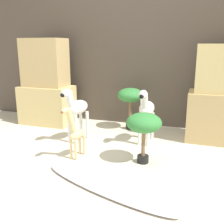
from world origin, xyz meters
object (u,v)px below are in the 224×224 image
object	(u,v)px
zebra_right	(146,109)
zebra_left	(76,108)
potted_palm_back	(144,125)
potted_palm_front	(130,97)
surfboard	(104,186)
giraffe_figurine	(75,132)

from	to	relation	value
zebra_right	zebra_left	bearing A→B (deg)	-165.71
zebra_left	potted_palm_back	bearing A→B (deg)	-20.49
zebra_right	zebra_left	distance (m)	0.85
potted_palm_front	surfboard	distance (m)	1.72
zebra_left	potted_palm_front	distance (m)	0.85
zebra_right	potted_palm_back	distance (m)	0.56
zebra_right	zebra_left	size ratio (longest dim) A/B	1.00
surfboard	potted_palm_front	bearing A→B (deg)	97.58
zebra_left	giraffe_figurine	bearing A→B (deg)	-65.14
zebra_right	giraffe_figurine	bearing A→B (deg)	-132.21
giraffe_figurine	surfboard	bearing A→B (deg)	-44.08
potted_palm_front	surfboard	world-z (taller)	potted_palm_front
zebra_left	potted_palm_back	size ratio (longest dim) A/B	1.31
zebra_right	giraffe_figurine	world-z (taller)	zebra_right
giraffe_figurine	potted_palm_back	xyz separation A→B (m)	(0.70, 0.12, 0.12)
zebra_right	surfboard	bearing A→B (deg)	-95.06
giraffe_figurine	potted_palm_front	bearing A→B (deg)	75.91
zebra_left	potted_palm_back	distance (m)	0.98
surfboard	potted_palm_back	bearing A→B (deg)	72.18
potted_palm_front	potted_palm_back	bearing A→B (deg)	-68.09
surfboard	giraffe_figurine	bearing A→B (deg)	135.92
giraffe_figurine	potted_palm_front	xyz separation A→B (m)	(0.29, 1.15, 0.18)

